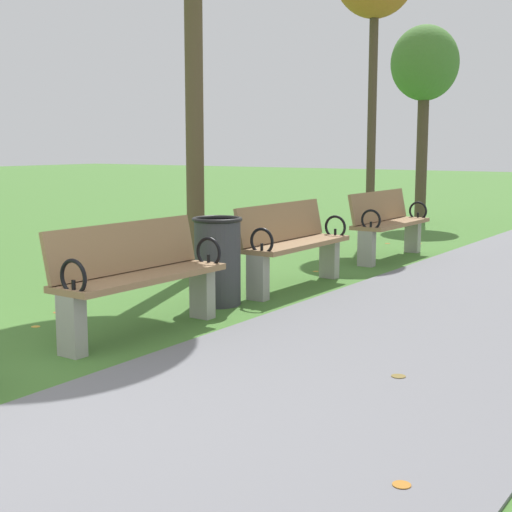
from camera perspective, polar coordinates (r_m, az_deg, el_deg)
park_bench_2 at (r=6.03m, az=-9.02°, el=-1.45°), size 0.51×1.61×0.90m
park_bench_3 at (r=7.92m, az=2.79°, el=1.02°), size 0.47×1.60×0.90m
park_bench_4 at (r=10.10m, az=10.06°, el=2.53°), size 0.48×1.60×0.90m
tree_3 at (r=15.05m, az=12.78°, el=13.89°), size 1.30×1.30×3.77m
trash_bin at (r=7.09m, az=-2.96°, el=-0.37°), size 0.48×0.48×0.84m
scattered_leaves at (r=6.52m, az=-4.56°, el=-4.90°), size 4.73×10.42×0.02m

